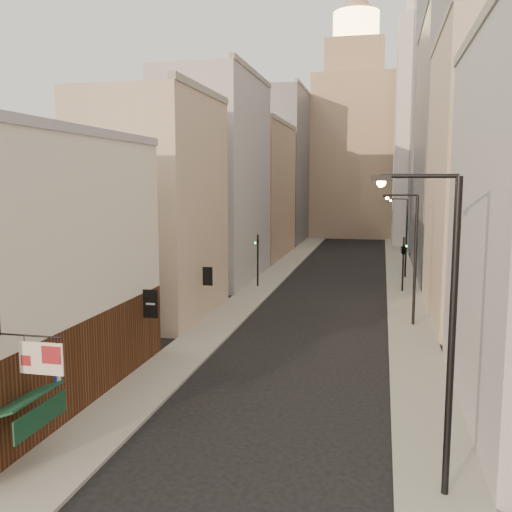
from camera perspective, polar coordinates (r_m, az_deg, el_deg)
The scene contains 17 objects.
sidewalk_left at distance 69.83m, azimuth 3.39°, elevation -0.60°, with size 3.00×140.00×0.15m, color gray.
sidewalk_right at distance 69.00m, azimuth 14.11°, elevation -0.91°, with size 3.00×140.00×0.15m, color gray.
near_building_left at distance 27.34m, azimuth -21.91°, elevation -1.34°, with size 8.30×23.04×12.30m.
left_bldg_beige at distance 42.58m, azimuth -10.19°, elevation 4.78°, with size 8.00×12.00×16.00m, color tan.
left_bldg_grey at distance 57.63m, azimuth -4.07°, elevation 7.57°, with size 8.00×16.00×20.00m, color #9E9EA2.
left_bldg_tan at distance 75.08m, azimuth -0.12°, elevation 6.44°, with size 8.00×18.00×17.00m, color tan.
left_bldg_wingrid at distance 94.70m, azimuth 2.55°, elevation 8.79°, with size 8.00×20.00×24.00m, color gray.
right_bldg_beige at distance 43.92m, azimuth 22.65°, elevation 7.01°, with size 8.00×16.00×20.00m, color tan.
right_bldg_wingrid at distance 63.78m, azimuth 19.63°, elevation 9.85°, with size 8.00×20.00×26.00m, color gray.
highrise at distance 93.58m, azimuth 21.62°, elevation 16.70°, with size 21.00×23.00×51.20m.
clock_tower at distance 105.67m, azimuth 9.73°, elevation 11.62°, with size 14.00×14.00×44.90m.
white_tower at distance 91.83m, azimuth 16.34°, elevation 12.66°, with size 8.00×8.00×41.50m.
streetlamp_near at distance 18.41m, azimuth 18.25°, elevation -5.92°, with size 2.67×0.40×10.19m.
streetlamp_mid at distance 40.06m, azimuth 15.34°, elevation 0.40°, with size 2.38×0.37×9.06m.
streetlamp_far at distance 59.87m, azimuth 14.62°, elevation 2.23°, with size 2.03×0.95×8.17m.
traffic_light_left at distance 53.01m, azimuth 0.17°, elevation 0.71°, with size 0.57×0.48×5.00m.
traffic_light_right at distance 52.24m, azimuth 14.54°, elevation 0.69°, with size 0.74×0.74×5.00m.
Camera 1 is at (4.38, -13.25, 10.00)m, focal length 40.00 mm.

